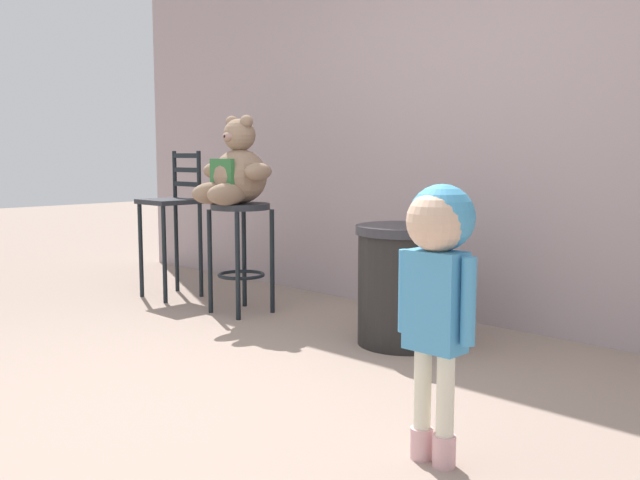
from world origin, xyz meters
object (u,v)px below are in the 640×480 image
object	(u,v)px
trash_bin	(404,284)
child_walking	(438,263)
teddy_bear	(236,172)
bar_stool_with_teddy	(241,235)
bar_chair_empty	(173,212)

from	to	relation	value
trash_bin	child_walking	bearing A→B (deg)	-48.25
child_walking	trash_bin	xyz separation A→B (m)	(-1.05, 1.17, -0.37)
child_walking	trash_bin	world-z (taller)	child_walking
child_walking	teddy_bear	bearing A→B (deg)	62.79
teddy_bear	child_walking	xyz separation A→B (m)	(2.33, -1.00, -0.25)
bar_stool_with_teddy	teddy_bear	size ratio (longest dim) A/B	1.28
teddy_bear	trash_bin	size ratio (longest dim) A/B	0.86
trash_bin	bar_chair_empty	world-z (taller)	bar_chair_empty
trash_bin	bar_chair_empty	size ratio (longest dim) A/B	0.62
child_walking	bar_chair_empty	bearing A→B (deg)	67.82
bar_chair_empty	teddy_bear	bearing A→B (deg)	-2.19
bar_stool_with_teddy	trash_bin	xyz separation A→B (m)	(1.28, 0.15, -0.19)
bar_stool_with_teddy	bar_chair_empty	size ratio (longest dim) A/B	0.68
trash_bin	bar_stool_with_teddy	bearing A→B (deg)	-173.41
teddy_bear	trash_bin	world-z (taller)	teddy_bear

